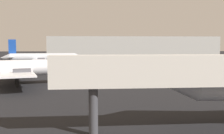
# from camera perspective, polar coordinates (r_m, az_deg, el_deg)

# --- Properties ---
(airplane_on_taxiway) EXTENTS (29.65, 21.34, 9.43)m
(airplane_on_taxiway) POSITION_cam_1_polar(r_m,az_deg,el_deg) (48.13, -18.69, -0.22)
(airplane_on_taxiway) COLOR white
(airplane_on_taxiway) RESTS_ON ground_plane
(airplane_far_left) EXTENTS (26.21, 18.26, 8.64)m
(airplane_far_left) POSITION_cam_1_polar(r_m,az_deg,el_deg) (88.93, -14.55, 1.96)
(airplane_far_left) COLOR silver
(airplane_far_left) RESTS_ON ground_plane
(jet_bridge) EXTENTS (23.60, 2.86, 6.28)m
(jet_bridge) POSITION_cam_1_polar(r_m,az_deg,el_deg) (22.26, 21.44, -0.91)
(jet_bridge) COLOR silver
(jet_bridge) RESTS_ON ground_plane
(terminal_building) EXTENTS (85.99, 27.77, 11.23)m
(terminal_building) POSITION_cam_1_polar(r_m,az_deg,el_deg) (146.31, 4.11, 4.15)
(terminal_building) COLOR #B7B7B2
(terminal_building) RESTS_ON ground_plane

